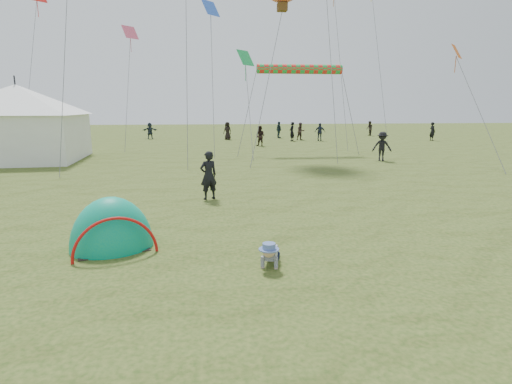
{
  "coord_description": "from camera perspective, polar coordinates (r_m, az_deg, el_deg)",
  "views": [
    {
      "loc": [
        -1.02,
        -7.25,
        3.14
      ],
      "look_at": [
        0.13,
        2.76,
        1.0
      ],
      "focal_mm": 28.0,
      "sensor_mm": 36.0,
      "label": 1
    }
  ],
  "objects": [
    {
      "name": "rainbow_tube_kite",
      "position": [
        28.59,
        6.25,
        17.05
      ],
      "size": [
        5.87,
        0.64,
        0.64
      ],
      "primitive_type": "cylinder",
      "rotation": [
        0.0,
        1.57,
        0.0
      ],
      "color": "red"
    },
    {
      "name": "crowd_person_8",
      "position": [
        42.03,
        3.29,
        8.86
      ],
      "size": [
        0.68,
        1.08,
        1.71
      ],
      "primitive_type": "imported",
      "rotation": [
        0.0,
        0.0,
        1.86
      ],
      "color": "#1A2B32",
      "rests_on": "ground"
    },
    {
      "name": "event_marquee",
      "position": [
        27.82,
        -30.72,
        8.8
      ],
      "size": [
        7.44,
        7.44,
        4.79
      ],
      "primitive_type": null,
      "rotation": [
        0.0,
        0.0,
        0.07
      ],
      "color": "white",
      "rests_on": "ground"
    },
    {
      "name": "crowd_person_6",
      "position": [
        44.63,
        -32.64,
        7.22
      ],
      "size": [
        0.74,
        0.75,
        1.75
      ],
      "primitive_type": "imported",
      "rotation": [
        0.0,
        0.0,
        2.3
      ],
      "color": "black",
      "rests_on": "ground"
    },
    {
      "name": "diamond_kite_9",
      "position": [
        29.11,
        -1.52,
        18.61
      ],
      "size": [
        1.32,
        1.32,
        1.07
      ],
      "primitive_type": "plane",
      "rotation": [
        1.05,
        0.0,
        0.79
      ],
      "color": "green"
    },
    {
      "name": "diamond_kite_10",
      "position": [
        30.65,
        -6.51,
        24.66
      ],
      "size": [
        1.34,
        1.34,
        1.09
      ],
      "primitive_type": "plane",
      "rotation": [
        1.05,
        0.0,
        0.79
      ],
      "color": "blue"
    },
    {
      "name": "crowd_person_0",
      "position": [
        42.29,
        23.88,
        7.92
      ],
      "size": [
        0.52,
        0.7,
        1.76
      ],
      "primitive_type": "imported",
      "rotation": [
        0.0,
        0.0,
        1.74
      ],
      "color": "black",
      "rests_on": "ground"
    },
    {
      "name": "standing_adult",
      "position": [
        13.87,
        -6.8,
        2.37
      ],
      "size": [
        0.72,
        0.62,
        1.68
      ],
      "primitive_type": "imported",
      "rotation": [
        0.0,
        0.0,
        3.56
      ],
      "color": "black",
      "rests_on": "ground"
    },
    {
      "name": "crowd_person_2",
      "position": [
        38.84,
        9.12,
        8.46
      ],
      "size": [
        1.07,
        0.77,
        1.69
      ],
      "primitive_type": "imported",
      "rotation": [
        0.0,
        0.0,
        2.74
      ],
      "color": "#1F2839",
      "rests_on": "ground"
    },
    {
      "name": "crowd_person_10",
      "position": [
        40.08,
        -4.1,
        8.72
      ],
      "size": [
        1.01,
        0.93,
        1.74
      ],
      "primitive_type": "imported",
      "rotation": [
        0.0,
        0.0,
        5.71
      ],
      "color": "black",
      "rests_on": "ground"
    },
    {
      "name": "crowd_person_9",
      "position": [
        25.09,
        17.56,
        6.24
      ],
      "size": [
        1.26,
        0.94,
        1.73
      ],
      "primitive_type": "imported",
      "rotation": [
        0.0,
        0.0,
        5.99
      ],
      "color": "black",
      "rests_on": "ground"
    },
    {
      "name": "crowd_person_5",
      "position": [
        46.98,
        -30.82,
        7.57
      ],
      "size": [
        1.58,
        1.45,
        1.76
      ],
      "primitive_type": "imported",
      "rotation": [
        0.0,
        0.0,
        2.44
      ],
      "color": "black",
      "rests_on": "ground"
    },
    {
      "name": "crowd_person_12",
      "position": [
        38.34,
        5.14,
        8.59
      ],
      "size": [
        0.71,
        0.78,
        1.79
      ],
      "primitive_type": "imported",
      "rotation": [
        0.0,
        0.0,
        4.14
      ],
      "color": "black",
      "rests_on": "ground"
    },
    {
      "name": "ground",
      "position": [
        7.97,
        1.37,
        -11.23
      ],
      "size": [
        140.0,
        140.0,
        0.0
      ],
      "primitive_type": "plane",
      "color": "#233E12"
    },
    {
      "name": "crowd_person_7",
      "position": [
        33.1,
        0.62,
        8.0
      ],
      "size": [
        1.03,
        0.99,
        1.67
      ],
      "primitive_type": "imported",
      "rotation": [
        0.0,
        0.0,
        5.62
      ],
      "color": "black",
      "rests_on": "ground"
    },
    {
      "name": "crawling_toddler",
      "position": [
        8.12,
        2.05,
        -8.64
      ],
      "size": [
        0.69,
        0.85,
        0.56
      ],
      "primitive_type": null,
      "rotation": [
        0.0,
        0.0,
        -0.28
      ],
      "color": "black",
      "rests_on": "ground"
    },
    {
      "name": "crowd_person_1",
      "position": [
        47.15,
        15.9,
        8.73
      ],
      "size": [
        0.69,
        0.85,
        1.65
      ],
      "primitive_type": "imported",
      "rotation": [
        0.0,
        0.0,
        4.63
      ],
      "color": "#2E2721",
      "rests_on": "ground"
    },
    {
      "name": "crowd_person_3",
      "position": [
        47.26,
        -27.16,
        7.93
      ],
      "size": [
        1.17,
        0.75,
        1.73
      ],
      "primitive_type": "imported",
      "rotation": [
        0.0,
        0.0,
        3.24
      ],
      "color": "black",
      "rests_on": "ground"
    },
    {
      "name": "diamond_kite_5",
      "position": [
        35.21,
        -17.55,
        20.93
      ],
      "size": [
        1.25,
        1.25,
        1.02
      ],
      "primitive_type": "plane",
      "rotation": [
        1.05,
        0.0,
        0.79
      ],
      "color": "#E05071"
    },
    {
      "name": "crowd_person_11",
      "position": [
        42.41,
        -14.91,
        8.46
      ],
      "size": [
        1.56,
        0.64,
        1.63
      ],
      "primitive_type": "imported",
      "rotation": [
        0.0,
        0.0,
        3.25
      ],
      "color": "#273240",
      "rests_on": "ground"
    },
    {
      "name": "diamond_kite_6",
      "position": [
        26.53,
        26.74,
        17.5
      ],
      "size": [
        0.98,
        0.98,
        0.8
      ],
      "primitive_type": "plane",
      "rotation": [
        1.05,
        0.0,
        0.79
      ],
      "color": "#E35C15"
    },
    {
      "name": "crowd_person_13",
      "position": [
        39.71,
        6.41,
        8.61
      ],
      "size": [
        0.95,
        0.82,
        1.69
      ],
      "primitive_type": "imported",
      "rotation": [
        0.0,
        0.0,
        0.25
      ],
      "color": "#342622",
      "rests_on": "ground"
    },
    {
      "name": "popup_tent",
      "position": [
        9.78,
        -19.77,
        -7.47
      ],
      "size": [
        2.22,
        2.02,
        2.37
      ],
      "primitive_type": "ellipsoid",
      "rotation": [
        0.0,
        0.0,
        0.33
      ],
      "color": "#008A7E",
      "rests_on": "ground"
    }
  ]
}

